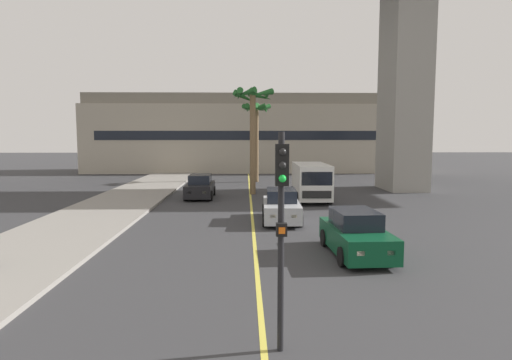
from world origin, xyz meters
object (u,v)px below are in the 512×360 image
at_px(car_queue_third, 281,207).
at_px(delivery_van, 311,181).
at_px(palm_tree_mid_median, 256,118).
at_px(car_queue_front, 356,235).
at_px(car_queue_second, 200,187).
at_px(traffic_light_median_near, 281,212).
at_px(palm_tree_near_median, 253,111).

relative_size(car_queue_third, delivery_van, 0.79).
bearing_deg(car_queue_third, palm_tree_mid_median, 92.33).
bearing_deg(palm_tree_mid_median, car_queue_front, -83.36).
xyz_separation_m(car_queue_front, delivery_van, (0.38, 12.79, 0.57)).
bearing_deg(car_queue_front, car_queue_third, 109.05).
height_order(car_queue_second, car_queue_third, same).
distance_m(car_queue_third, traffic_light_median_near, 12.98).
bearing_deg(car_queue_third, traffic_light_median_near, -94.82).
xyz_separation_m(delivery_van, palm_tree_near_median, (-3.68, 3.22, 4.58)).
xyz_separation_m(car_queue_front, car_queue_second, (-6.86, 14.15, 0.00)).
height_order(palm_tree_near_median, palm_tree_mid_median, palm_tree_near_median).
bearing_deg(car_queue_third, palm_tree_near_median, 96.91).
relative_size(car_queue_third, traffic_light_median_near, 0.99).
xyz_separation_m(car_queue_front, palm_tree_near_median, (-3.30, 16.01, 5.14)).
height_order(car_queue_second, delivery_van, delivery_van).
bearing_deg(traffic_light_median_near, delivery_van, 79.70).
height_order(delivery_van, palm_tree_near_median, palm_tree_near_median).
bearing_deg(traffic_light_median_near, car_queue_third, 85.18).
bearing_deg(palm_tree_near_median, delivery_van, -41.26).
bearing_deg(palm_tree_near_median, car_queue_third, -83.09).
height_order(car_queue_second, palm_tree_mid_median, palm_tree_mid_median).
distance_m(car_queue_second, delivery_van, 7.38).
bearing_deg(traffic_light_median_near, car_queue_front, 64.79).
relative_size(car_queue_second, traffic_light_median_near, 0.98).
distance_m(car_queue_front, car_queue_second, 15.73).
height_order(car_queue_front, delivery_van, delivery_van).
bearing_deg(palm_tree_mid_median, traffic_light_median_near, -90.62).
distance_m(delivery_van, traffic_light_median_near, 19.89).
relative_size(delivery_van, palm_tree_mid_median, 0.74).
distance_m(car_queue_front, car_queue_third, 6.40).
distance_m(delivery_van, palm_tree_mid_median, 12.77).
bearing_deg(car_queue_third, car_queue_second, 120.46).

